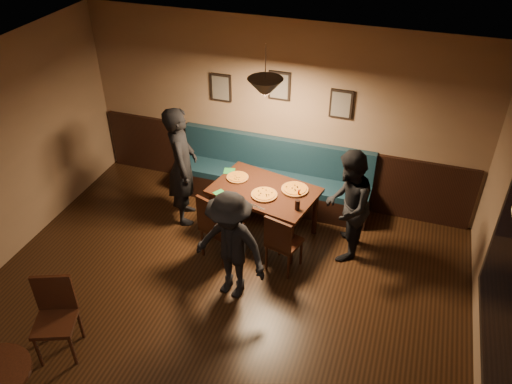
% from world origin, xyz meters
% --- Properties ---
extents(floor, '(7.00, 7.00, 0.00)m').
position_xyz_m(floor, '(0.00, 0.00, 0.00)').
color(floor, black).
rests_on(floor, ground).
extents(ceiling, '(7.00, 7.00, 0.00)m').
position_xyz_m(ceiling, '(0.00, 0.00, 2.80)').
color(ceiling, silver).
rests_on(ceiling, ground).
extents(wall_back, '(6.00, 0.00, 6.00)m').
position_xyz_m(wall_back, '(0.00, 3.50, 1.40)').
color(wall_back, '#8C704F').
rests_on(wall_back, ground).
extents(wainscot, '(5.88, 0.06, 1.00)m').
position_xyz_m(wainscot, '(0.00, 3.47, 0.50)').
color(wainscot, black).
rests_on(wainscot, ground).
extents(booth_bench, '(3.00, 0.60, 1.00)m').
position_xyz_m(booth_bench, '(0.00, 3.20, 0.50)').
color(booth_bench, '#0F232D').
rests_on(booth_bench, ground).
extents(window_frame, '(0.06, 2.56, 1.86)m').
position_xyz_m(window_frame, '(2.96, 0.50, 1.50)').
color(window_frame, black).
rests_on(window_frame, wall_right).
extents(window_glass, '(0.00, 2.40, 2.40)m').
position_xyz_m(window_glass, '(2.93, 0.50, 1.50)').
color(window_glass, black).
rests_on(window_glass, wall_right).
extents(picture_left, '(0.32, 0.04, 0.42)m').
position_xyz_m(picture_left, '(-0.90, 3.47, 1.70)').
color(picture_left, black).
rests_on(picture_left, wall_back).
extents(picture_center, '(0.32, 0.04, 0.42)m').
position_xyz_m(picture_center, '(0.00, 3.47, 1.85)').
color(picture_center, black).
rests_on(picture_center, wall_back).
extents(picture_right, '(0.32, 0.04, 0.42)m').
position_xyz_m(picture_right, '(0.90, 3.47, 1.70)').
color(picture_right, black).
rests_on(picture_right, wall_back).
extents(pendant_lamp, '(0.44, 0.44, 0.25)m').
position_xyz_m(pendant_lamp, '(0.12, 2.43, 2.25)').
color(pendant_lamp, black).
rests_on(pendant_lamp, ceiling).
extents(dining_table, '(1.58, 1.19, 0.76)m').
position_xyz_m(dining_table, '(0.12, 2.43, 0.38)').
color(dining_table, black).
rests_on(dining_table, floor).
extents(chair_near_left, '(0.57, 0.57, 1.00)m').
position_xyz_m(chair_near_left, '(-0.28, 1.81, 0.50)').
color(chair_near_left, black).
rests_on(chair_near_left, floor).
extents(chair_near_right, '(0.48, 0.48, 0.88)m').
position_xyz_m(chair_near_right, '(0.59, 1.83, 0.44)').
color(chair_near_right, black).
rests_on(chair_near_right, floor).
extents(diner_left, '(0.66, 0.78, 1.81)m').
position_xyz_m(diner_left, '(-1.11, 2.42, 0.91)').
color(diner_left, black).
rests_on(diner_left, floor).
extents(diner_right, '(0.62, 0.78, 1.59)m').
position_xyz_m(diner_right, '(1.28, 2.37, 0.80)').
color(diner_right, black).
rests_on(diner_right, floor).
extents(diner_front, '(1.06, 0.75, 1.49)m').
position_xyz_m(diner_front, '(0.10, 1.18, 0.75)').
color(diner_front, black).
rests_on(diner_front, floor).
extents(pizza_a, '(0.37, 0.37, 0.04)m').
position_xyz_m(pizza_a, '(-0.33, 2.58, 0.78)').
color(pizza_a, orange).
rests_on(pizza_a, dining_table).
extents(pizza_b, '(0.43, 0.43, 0.04)m').
position_xyz_m(pizza_b, '(0.16, 2.29, 0.78)').
color(pizza_b, gold).
rests_on(pizza_b, dining_table).
extents(pizza_c, '(0.48, 0.48, 0.04)m').
position_xyz_m(pizza_c, '(0.52, 2.54, 0.78)').
color(pizza_c, orange).
rests_on(pizza_c, dining_table).
extents(soda_glass, '(0.08, 0.08, 0.15)m').
position_xyz_m(soda_glass, '(0.66, 2.14, 0.83)').
color(soda_glass, black).
rests_on(soda_glass, dining_table).
extents(tabasco_bottle, '(0.03, 0.03, 0.12)m').
position_xyz_m(tabasco_bottle, '(0.61, 2.42, 0.82)').
color(tabasco_bottle, '#8A2004').
rests_on(tabasco_bottle, dining_table).
extents(napkin_a, '(0.19, 0.19, 0.01)m').
position_xyz_m(napkin_a, '(-0.51, 2.72, 0.76)').
color(napkin_a, '#1C6C2D').
rests_on(napkin_a, dining_table).
extents(napkin_b, '(0.20, 0.20, 0.01)m').
position_xyz_m(napkin_b, '(-0.43, 2.15, 0.76)').
color(napkin_b, '#1E732E').
rests_on(napkin_b, dining_table).
extents(cutlery_set, '(0.19, 0.08, 0.00)m').
position_xyz_m(cutlery_set, '(0.08, 2.02, 0.76)').
color(cutlery_set, silver).
rests_on(cutlery_set, dining_table).
extents(cafe_chair_far, '(0.55, 0.55, 0.96)m').
position_xyz_m(cafe_chair_far, '(-1.37, -0.28, 0.48)').
color(cafe_chair_far, '#321A0E').
rests_on(cafe_chair_far, floor).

